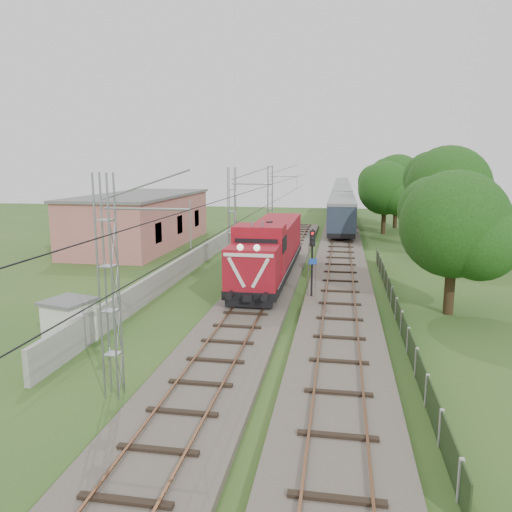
% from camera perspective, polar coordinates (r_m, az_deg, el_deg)
% --- Properties ---
extents(ground, '(140.00, 140.00, 0.00)m').
position_cam_1_polar(ground, '(25.64, -1.86, -8.32)').
color(ground, '#284E1D').
rests_on(ground, ground).
extents(track_main, '(4.20, 70.00, 0.45)m').
position_cam_1_polar(track_main, '(32.19, 0.62, -4.02)').
color(track_main, '#6B6054').
rests_on(track_main, ground).
extents(track_side, '(4.20, 80.00, 0.45)m').
position_cam_1_polar(track_side, '(44.51, 9.64, -0.06)').
color(track_side, '#6B6054').
rests_on(track_side, ground).
extents(catenary, '(3.31, 70.00, 8.00)m').
position_cam_1_polar(catenary, '(36.85, -2.68, 3.96)').
color(catenary, gray).
rests_on(catenary, ground).
extents(boundary_wall, '(0.25, 40.00, 1.50)m').
position_cam_1_polar(boundary_wall, '(38.28, -7.84, -0.88)').
color(boundary_wall, '#9E9E99').
rests_on(boundary_wall, ground).
extents(station_building, '(8.40, 20.40, 5.22)m').
position_cam_1_polar(station_building, '(52.04, -12.90, 4.08)').
color(station_building, '#C16868').
rests_on(station_building, ground).
extents(fence, '(0.12, 32.00, 1.20)m').
position_cam_1_polar(fence, '(28.02, 15.74, -5.78)').
color(fence, black).
rests_on(fence, ground).
extents(locomotive, '(3.07, 17.56, 4.46)m').
position_cam_1_polar(locomotive, '(35.62, 1.64, 0.87)').
color(locomotive, black).
rests_on(locomotive, ground).
extents(coach_rake, '(3.09, 92.13, 3.57)m').
position_cam_1_polar(coach_rake, '(97.55, 9.78, 7.08)').
color(coach_rake, black).
rests_on(coach_rake, ground).
extents(signal_post, '(0.48, 0.38, 4.41)m').
position_cam_1_polar(signal_post, '(30.10, 6.45, 0.44)').
color(signal_post, black).
rests_on(signal_post, ground).
extents(relay_hut, '(2.48, 2.48, 2.11)m').
position_cam_1_polar(relay_hut, '(24.91, -20.55, -7.01)').
color(relay_hut, silver).
rests_on(relay_hut, ground).
extents(tree_a, '(6.15, 5.86, 7.97)m').
position_cam_1_polar(tree_a, '(29.08, 21.85, 3.25)').
color(tree_a, '#3E2919').
rests_on(tree_a, ground).
extents(tree_b, '(7.54, 7.18, 9.77)m').
position_cam_1_polar(tree_b, '(45.78, 21.17, 7.14)').
color(tree_b, '#3E2919').
rests_on(tree_b, ground).
extents(tree_c, '(6.59, 6.27, 8.54)m').
position_cam_1_polar(tree_c, '(60.72, 14.62, 7.46)').
color(tree_c, '#3E2919').
rests_on(tree_c, ground).
extents(tree_d, '(7.24, 6.90, 9.39)m').
position_cam_1_polar(tree_d, '(66.82, 15.89, 8.11)').
color(tree_d, '#3E2919').
rests_on(tree_d, ground).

